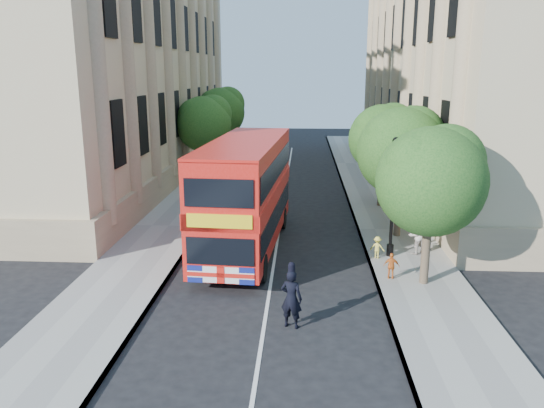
% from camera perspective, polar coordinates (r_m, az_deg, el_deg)
% --- Properties ---
extents(ground, '(120.00, 120.00, 0.00)m').
position_cam_1_polar(ground, '(17.93, -0.71, -12.06)').
color(ground, black).
rests_on(ground, ground).
extents(pavement_right, '(3.50, 80.00, 0.12)m').
position_cam_1_polar(pavement_right, '(27.60, 12.80, -2.79)').
color(pavement_right, gray).
rests_on(pavement_right, ground).
extents(pavement_left, '(3.50, 80.00, 0.12)m').
position_cam_1_polar(pavement_left, '(28.08, -11.04, -2.41)').
color(pavement_left, gray).
rests_on(pavement_left, ground).
extents(building_right, '(12.00, 38.00, 18.00)m').
position_cam_1_polar(building_right, '(42.02, 21.58, 14.63)').
color(building_right, tan).
rests_on(building_right, ground).
extents(building_left, '(12.00, 38.00, 18.00)m').
position_cam_1_polar(building_left, '(42.77, -17.74, 14.91)').
color(building_left, tan).
rests_on(building_left, ground).
extents(tree_right_near, '(4.00, 4.00, 6.08)m').
position_cam_1_polar(tree_right_near, '(20.00, 16.86, 2.95)').
color(tree_right_near, '#473828').
rests_on(tree_right_near, ground).
extents(tree_right_mid, '(4.20, 4.20, 6.37)m').
position_cam_1_polar(tree_right_mid, '(25.76, 13.87, 5.96)').
color(tree_right_mid, '#473828').
rests_on(tree_right_mid, ground).
extents(tree_right_far, '(4.00, 4.00, 6.15)m').
position_cam_1_polar(tree_right_far, '(31.65, 11.93, 7.27)').
color(tree_right_far, '#473828').
rests_on(tree_right_far, ground).
extents(tree_left_far, '(4.00, 4.00, 6.30)m').
position_cam_1_polar(tree_left_far, '(38.91, -7.29, 8.87)').
color(tree_left_far, '#473828').
rests_on(tree_left_far, ground).
extents(tree_left_back, '(4.20, 4.20, 6.65)m').
position_cam_1_polar(tree_left_back, '(46.75, -5.50, 10.09)').
color(tree_left_back, '#473828').
rests_on(tree_left_back, ground).
extents(lamp_post, '(0.32, 0.32, 5.16)m').
position_cam_1_polar(lamp_post, '(23.03, 12.86, 0.18)').
color(lamp_post, black).
rests_on(lamp_post, pavement_right).
extents(double_decker_bus, '(3.53, 10.76, 4.90)m').
position_cam_1_polar(double_decker_bus, '(23.59, -2.82, 1.34)').
color(double_decker_bus, red).
rests_on(double_decker_bus, ground).
extents(box_van, '(2.62, 5.64, 3.14)m').
position_cam_1_polar(box_van, '(29.80, -2.96, 1.73)').
color(box_van, black).
rests_on(box_van, ground).
extents(police_constable, '(0.81, 0.66, 1.93)m').
position_cam_1_polar(police_constable, '(16.91, 2.10, -10.15)').
color(police_constable, black).
rests_on(police_constable, ground).
extents(woman_pedestrian, '(1.02, 0.95, 1.68)m').
position_cam_1_polar(woman_pedestrian, '(23.99, 15.27, -3.26)').
color(woman_pedestrian, beige).
rests_on(woman_pedestrian, pavement_right).
extents(child_a, '(0.64, 0.34, 1.03)m').
position_cam_1_polar(child_a, '(21.01, 12.73, -6.52)').
color(child_a, orange).
rests_on(child_a, pavement_right).
extents(child_b, '(0.69, 0.52, 0.96)m').
position_cam_1_polar(child_b, '(23.15, 11.26, -4.59)').
color(child_b, '#D4C748').
rests_on(child_b, pavement_right).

